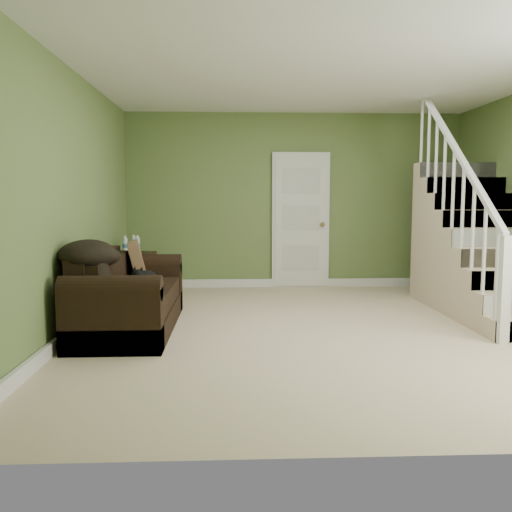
{
  "coord_description": "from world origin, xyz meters",
  "views": [
    {
      "loc": [
        -0.93,
        -5.39,
        1.33
      ],
      "look_at": [
        -0.68,
        0.38,
        0.72
      ],
      "focal_mm": 38.0,
      "sensor_mm": 36.0,
      "label": 1
    }
  ],
  "objects": [
    {
      "name": "floor",
      "position": [
        0.0,
        0.0,
        0.0
      ],
      "size": [
        5.0,
        5.5,
        0.01
      ],
      "primitive_type": "cube",
      "color": "#C6B08F",
      "rests_on": "ground"
    },
    {
      "name": "baseboard_back",
      "position": [
        0.0,
        2.72,
        0.06
      ],
      "size": [
        5.0,
        0.04,
        0.12
      ],
      "primitive_type": "cube",
      "color": "white",
      "rests_on": "floor"
    },
    {
      "name": "cat",
      "position": [
        -1.79,
        -0.03,
        0.53
      ],
      "size": [
        0.28,
        0.53,
        0.26
      ],
      "rotation": [
        0.0,
        0.0,
        -0.27
      ],
      "color": "black",
      "rests_on": "sofa"
    },
    {
      "name": "side_table",
      "position": [
        -2.25,
        1.81,
        0.32
      ],
      "size": [
        0.58,
        0.58,
        0.85
      ],
      "rotation": [
        0.0,
        0.0,
        -0.13
      ],
      "color": "black",
      "rests_on": "floor"
    },
    {
      "name": "wall_front",
      "position": [
        0.0,
        -2.75,
        1.3
      ],
      "size": [
        5.0,
        0.04,
        2.6
      ],
      "primitive_type": "cube",
      "color": "olive",
      "rests_on": "floor"
    },
    {
      "name": "ceiling",
      "position": [
        0.0,
        0.0,
        2.6
      ],
      "size": [
        5.0,
        5.5,
        0.01
      ],
      "primitive_type": "cube",
      "color": "white",
      "rests_on": "wall_back"
    },
    {
      "name": "staircase",
      "position": [
        1.99,
        0.97,
        0.64
      ],
      "size": [
        1.0,
        2.51,
        2.82
      ],
      "color": "#C6B08F",
      "rests_on": "floor"
    },
    {
      "name": "door",
      "position": [
        0.1,
        2.71,
        1.01
      ],
      "size": [
        0.86,
        0.12,
        2.02
      ],
      "color": "white",
      "rests_on": "floor"
    },
    {
      "name": "throw_blanket",
      "position": [
        -2.26,
        -0.38,
        0.82
      ],
      "size": [
        0.51,
        0.67,
        0.27
      ],
      "primitive_type": "ellipsoid",
      "rotation": [
        0.0,
        0.0,
        -0.02
      ],
      "color": "black",
      "rests_on": "sofa"
    },
    {
      "name": "wall_left",
      "position": [
        -2.5,
        0.0,
        1.3
      ],
      "size": [
        0.04,
        5.5,
        2.6
      ],
      "primitive_type": "cube",
      "color": "olive",
      "rests_on": "floor"
    },
    {
      "name": "throw_pillow",
      "position": [
        -2.01,
        0.83,
        0.6
      ],
      "size": [
        0.32,
        0.52,
        0.51
      ],
      "primitive_type": "cube",
      "rotation": [
        0.0,
        -0.24,
        0.17
      ],
      "color": "#4F331F",
      "rests_on": "sofa"
    },
    {
      "name": "banana",
      "position": [
        -1.79,
        -0.08,
        0.46
      ],
      "size": [
        0.19,
        0.18,
        0.06
      ],
      "primitive_type": "ellipsoid",
      "rotation": [
        0.0,
        0.0,
        0.82
      ],
      "color": "gold",
      "rests_on": "sofa"
    },
    {
      "name": "wall_back",
      "position": [
        0.0,
        2.75,
        1.3
      ],
      "size": [
        5.0,
        0.04,
        2.6
      ],
      "primitive_type": "cube",
      "color": "olive",
      "rests_on": "floor"
    },
    {
      "name": "baseboard_left",
      "position": [
        -2.47,
        0.0,
        0.06
      ],
      "size": [
        0.04,
        5.5,
        0.12
      ],
      "primitive_type": "cube",
      "color": "white",
      "rests_on": "floor"
    },
    {
      "name": "sofa",
      "position": [
        -2.01,
        0.11,
        0.3
      ],
      "size": [
        0.87,
        2.01,
        0.79
      ],
      "color": "black",
      "rests_on": "floor"
    }
  ]
}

